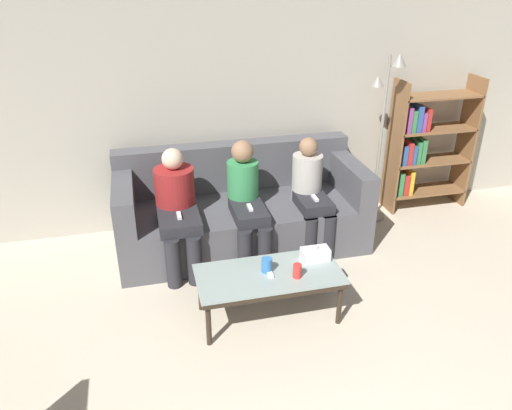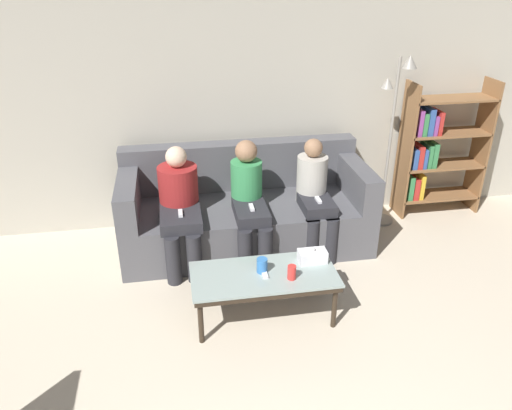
# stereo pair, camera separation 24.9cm
# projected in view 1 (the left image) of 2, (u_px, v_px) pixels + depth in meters

# --- Properties ---
(wall_back) EXTENTS (12.00, 0.06, 2.60)m
(wall_back) POSITION_uv_depth(u_px,v_px,m) (228.00, 99.00, 4.88)
(wall_back) COLOR #B7B2A3
(wall_back) RESTS_ON ground_plane
(couch) EXTENTS (2.32, 0.96, 0.92)m
(couch) POSITION_uv_depth(u_px,v_px,m) (241.00, 211.00, 4.83)
(couch) COLOR #515156
(couch) RESTS_ON ground_plane
(coffee_table) EXTENTS (1.10, 0.52, 0.40)m
(coffee_table) POSITION_uv_depth(u_px,v_px,m) (269.00, 278.00, 3.78)
(coffee_table) COLOR #8C9E99
(coffee_table) RESTS_ON ground_plane
(cup_near_left) EXTENTS (0.08, 0.08, 0.11)m
(cup_near_left) POSITION_uv_depth(u_px,v_px,m) (267.00, 265.00, 3.75)
(cup_near_left) COLOR #3372BF
(cup_near_left) RESTS_ON coffee_table
(cup_near_right) EXTENTS (0.06, 0.06, 0.11)m
(cup_near_right) POSITION_uv_depth(u_px,v_px,m) (297.00, 271.00, 3.69)
(cup_near_right) COLOR red
(cup_near_right) RESTS_ON coffee_table
(tissue_box) EXTENTS (0.22, 0.12, 0.13)m
(tissue_box) POSITION_uv_depth(u_px,v_px,m) (315.00, 254.00, 3.90)
(tissue_box) COLOR white
(tissue_box) RESTS_ON coffee_table
(game_remote) EXTENTS (0.04, 0.15, 0.02)m
(game_remote) POSITION_uv_depth(u_px,v_px,m) (269.00, 272.00, 3.75)
(game_remote) COLOR white
(game_remote) RESTS_ON coffee_table
(bookshelf) EXTENTS (0.89, 0.32, 1.44)m
(bookshelf) POSITION_uv_depth(u_px,v_px,m) (421.00, 146.00, 5.38)
(bookshelf) COLOR brown
(bookshelf) RESTS_ON ground_plane
(standing_lamp) EXTENTS (0.31, 0.26, 1.73)m
(standing_lamp) POSITION_uv_depth(u_px,v_px,m) (384.00, 122.00, 4.98)
(standing_lamp) COLOR gray
(standing_lamp) RESTS_ON ground_plane
(seated_person_left_end) EXTENTS (0.36, 0.73, 1.07)m
(seated_person_left_end) POSITION_uv_depth(u_px,v_px,m) (177.00, 205.00, 4.38)
(seated_person_left_end) COLOR #28282D
(seated_person_left_end) RESTS_ON ground_plane
(seated_person_mid_left) EXTENTS (0.31, 0.68, 1.09)m
(seated_person_mid_left) POSITION_uv_depth(u_px,v_px,m) (246.00, 199.00, 4.49)
(seated_person_mid_left) COLOR #28282D
(seated_person_mid_left) RESTS_ON ground_plane
(seated_person_mid_right) EXTENTS (0.31, 0.61, 1.07)m
(seated_person_mid_right) POSITION_uv_depth(u_px,v_px,m) (311.00, 193.00, 4.65)
(seated_person_mid_right) COLOR #28282D
(seated_person_mid_right) RESTS_ON ground_plane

